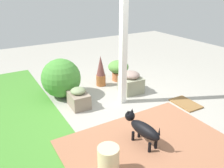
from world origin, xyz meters
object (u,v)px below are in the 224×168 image
object	(u,v)px
stone_planter_nearest	(131,82)
dog	(142,128)
terracotta_pot_broad	(118,69)
stone_planter_mid	(79,98)
doormat	(186,103)
terracotta_pot_spiky	(101,72)
porch_pillar	(123,41)
ceramic_urn	(108,161)
round_shrub	(61,78)

from	to	relation	value
stone_planter_nearest	dog	world-z (taller)	stone_planter_nearest
stone_planter_nearest	terracotta_pot_broad	xyz separation A→B (m)	(0.73, -0.13, 0.07)
stone_planter_mid	doormat	world-z (taller)	stone_planter_mid
stone_planter_mid	terracotta_pot_spiky	bearing A→B (deg)	-51.37
porch_pillar	stone_planter_mid	xyz separation A→B (m)	(0.28, 0.82, -1.07)
ceramic_urn	doormat	bearing A→B (deg)	-70.25
terracotta_pot_broad	ceramic_urn	xyz separation A→B (m)	(-2.56, 1.76, -0.09)
round_shrub	ceramic_urn	world-z (taller)	round_shrub
round_shrub	doormat	xyz separation A→B (m)	(-1.62, -1.97, -0.39)
terracotta_pot_broad	doormat	world-z (taller)	terracotta_pot_broad
terracotta_pot_spiky	doormat	xyz separation A→B (m)	(-1.69, -1.00, -0.33)
stone_planter_nearest	ceramic_urn	bearing A→B (deg)	138.34
stone_planter_mid	dog	world-z (taller)	dog
stone_planter_nearest	round_shrub	xyz separation A→B (m)	(0.58, 1.36, 0.18)
round_shrub	stone_planter_nearest	bearing A→B (deg)	-113.19
stone_planter_mid	ceramic_urn	world-z (taller)	ceramic_urn
round_shrub	ceramic_urn	xyz separation A→B (m)	(-2.42, 0.27, -0.20)
terracotta_pot_broad	ceramic_urn	world-z (taller)	terracotta_pot_broad
dog	terracotta_pot_broad	bearing A→B (deg)	-24.31
stone_planter_mid	round_shrub	distance (m)	0.66
stone_planter_nearest	ceramic_urn	distance (m)	2.45
terracotta_pot_spiky	ceramic_urn	bearing A→B (deg)	153.60
stone_planter_nearest	doormat	xyz separation A→B (m)	(-1.03, -0.60, -0.21)
round_shrub	terracotta_pot_spiky	distance (m)	0.98
stone_planter_mid	doormat	distance (m)	2.11
porch_pillar	stone_planter_nearest	xyz separation A→B (m)	(0.30, -0.43, -1.02)
stone_planter_nearest	terracotta_pot_spiky	distance (m)	0.78
dog	stone_planter_mid	bearing A→B (deg)	12.75
stone_planter_mid	round_shrub	size ratio (longest dim) A/B	0.60
terracotta_pot_broad	round_shrub	bearing A→B (deg)	95.51
round_shrub	terracotta_pot_spiky	xyz separation A→B (m)	(0.08, -0.97, -0.06)
porch_pillar	stone_planter_nearest	distance (m)	1.15
porch_pillar	dog	distance (m)	1.66
porch_pillar	dog	xyz separation A→B (m)	(-1.26, 0.48, -0.98)
terracotta_pot_broad	doormat	size ratio (longest dim) A/B	0.87
stone_planter_mid	doormat	xyz separation A→B (m)	(-1.01, -1.85, -0.16)
stone_planter_nearest	dog	size ratio (longest dim) A/B	0.71
round_shrub	terracotta_pot_broad	bearing A→B (deg)	-84.49
terracotta_pot_spiky	dog	xyz separation A→B (m)	(-2.22, 0.51, -0.08)
porch_pillar	ceramic_urn	world-z (taller)	porch_pillar
dog	ceramic_urn	xyz separation A→B (m)	(-0.28, 0.73, -0.06)
doormat	terracotta_pot_spiky	bearing A→B (deg)	30.45
terracotta_pot_broad	dog	bearing A→B (deg)	155.69
ceramic_urn	doormat	distance (m)	2.38
porch_pillar	ceramic_urn	xyz separation A→B (m)	(-1.53, 1.20, -1.05)
terracotta_pot_broad	ceramic_urn	size ratio (longest dim) A/B	1.23
stone_planter_nearest	terracotta_pot_spiky	xyz separation A→B (m)	(0.66, 0.39, 0.12)
stone_planter_mid	terracotta_pot_spiky	xyz separation A→B (m)	(0.69, -0.86, 0.17)
round_shrub	stone_planter_mid	bearing A→B (deg)	-169.40
terracotta_pot_broad	dog	distance (m)	2.51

